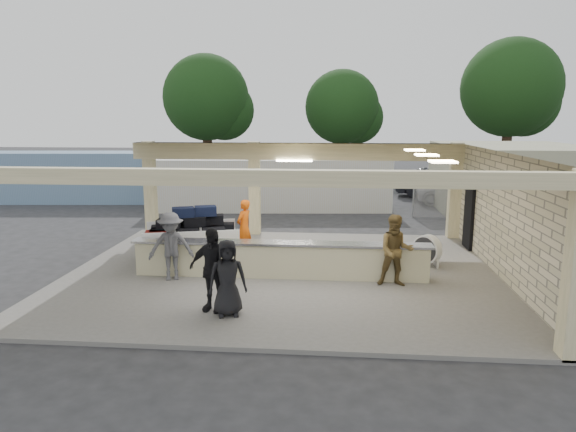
# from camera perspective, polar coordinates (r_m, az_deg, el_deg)

# --- Properties ---
(ground) EXTENTS (120.00, 120.00, 0.00)m
(ground) POSITION_cam_1_polar(r_m,az_deg,el_deg) (14.77, -0.66, -6.52)
(ground) COLOR #28282A
(ground) RESTS_ON ground
(pavilion) EXTENTS (12.01, 10.00, 3.55)m
(pavilion) POSITION_cam_1_polar(r_m,az_deg,el_deg) (15.05, 0.38, -0.88)
(pavilion) COLOR #65625E
(pavilion) RESTS_ON ground
(baggage_counter) EXTENTS (8.20, 0.58, 0.98)m
(baggage_counter) POSITION_cam_1_polar(r_m,az_deg,el_deg) (14.13, -0.87, -4.85)
(baggage_counter) COLOR beige
(baggage_counter) RESTS_ON pavilion
(luggage_cart) EXTENTS (3.16, 2.42, 1.63)m
(luggage_cart) POSITION_cam_1_polar(r_m,az_deg,el_deg) (16.04, -10.79, -1.64)
(luggage_cart) COLOR white
(luggage_cart) RESTS_ON pavilion
(drum_fan) EXTENTS (0.81, 0.79, 0.94)m
(drum_fan) POSITION_cam_1_polar(r_m,az_deg,el_deg) (15.63, 15.20, -3.62)
(drum_fan) COLOR white
(drum_fan) RESTS_ON pavilion
(baggage_handler) EXTENTS (0.59, 0.73, 1.76)m
(baggage_handler) POSITION_cam_1_polar(r_m,az_deg,el_deg) (16.43, -4.91, -1.23)
(baggage_handler) COLOR #E5560C
(baggage_handler) RESTS_ON pavilion
(passenger_a) EXTENTS (0.91, 0.40, 1.88)m
(passenger_a) POSITION_cam_1_polar(r_m,az_deg,el_deg) (13.55, 11.90, -3.79)
(passenger_a) COLOR brown
(passenger_a) RESTS_ON pavilion
(passenger_b) EXTENTS (1.19, 0.66, 1.93)m
(passenger_b) POSITION_cam_1_polar(r_m,az_deg,el_deg) (11.72, -8.41, -5.88)
(passenger_b) COLOR black
(passenger_b) RESTS_ON pavilion
(passenger_c) EXTENTS (1.26, 0.74, 1.85)m
(passenger_c) POSITION_cam_1_polar(r_m,az_deg,el_deg) (14.13, -12.87, -3.30)
(passenger_c) COLOR #4C4C51
(passenger_c) RESTS_ON pavilion
(passenger_d) EXTENTS (0.90, 0.55, 1.71)m
(passenger_d) POSITION_cam_1_polar(r_m,az_deg,el_deg) (11.43, -6.73, -6.84)
(passenger_d) COLOR black
(passenger_d) RESTS_ON pavilion
(car_white_a) EXTENTS (4.82, 2.79, 1.30)m
(car_white_a) POSITION_cam_1_polar(r_m,az_deg,el_deg) (27.84, 18.88, 2.54)
(car_white_a) COLOR silver
(car_white_a) RESTS_ON ground
(car_white_b) EXTENTS (5.01, 2.43, 1.52)m
(car_white_b) POSITION_cam_1_polar(r_m,az_deg,el_deg) (29.75, 28.68, 2.50)
(car_white_b) COLOR silver
(car_white_b) RESTS_ON ground
(car_dark) EXTENTS (4.98, 2.33, 1.60)m
(car_dark) POSITION_cam_1_polar(r_m,az_deg,el_deg) (30.04, 16.55, 3.54)
(car_dark) COLOR black
(car_dark) RESTS_ON ground
(container_white) EXTENTS (11.58, 3.26, 2.48)m
(container_white) POSITION_cam_1_polar(r_m,az_deg,el_deg) (24.88, -1.94, 3.56)
(container_white) COLOR silver
(container_white) RESTS_ON ground
(container_blue) EXTENTS (10.25, 3.30, 2.62)m
(container_blue) POSITION_cam_1_polar(r_m,az_deg,el_deg) (29.50, -22.26, 4.05)
(container_blue) COLOR #6A87AA
(container_blue) RESTS_ON ground
(fence) EXTENTS (12.06, 0.06, 2.03)m
(fence) POSITION_cam_1_polar(r_m,az_deg,el_deg) (25.17, 27.41, 1.99)
(fence) COLOR gray
(fence) RESTS_ON ground
(tree_left) EXTENTS (6.60, 6.30, 9.00)m
(tree_left) POSITION_cam_1_polar(r_m,az_deg,el_deg) (39.26, -8.55, 12.50)
(tree_left) COLOR #382619
(tree_left) RESTS_ON ground
(tree_mid) EXTENTS (6.00, 5.60, 8.00)m
(tree_mid) POSITION_cam_1_polar(r_m,az_deg,el_deg) (40.19, 6.47, 11.62)
(tree_mid) COLOR #382619
(tree_mid) RESTS_ON ground
(tree_right) EXTENTS (7.20, 7.00, 10.00)m
(tree_right) POSITION_cam_1_polar(r_m,az_deg,el_deg) (41.29, 23.86, 12.50)
(tree_right) COLOR #382619
(tree_right) RESTS_ON ground
(adjacent_building) EXTENTS (6.00, 8.00, 3.20)m
(adjacent_building) POSITION_cam_1_polar(r_m,az_deg,el_deg) (25.50, 23.56, 3.65)
(adjacent_building) COLOR #B1B08D
(adjacent_building) RESTS_ON ground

